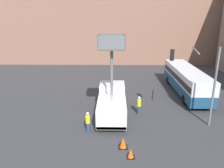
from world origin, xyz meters
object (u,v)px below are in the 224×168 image
at_px(road_worker_near_truck, 88,122).
at_px(traffic_cone_near_truck, 123,143).
at_px(road_worker_directing, 139,105).
at_px(utility_truck, 112,101).
at_px(traffic_light_pole, 200,74).
at_px(city_bus, 186,79).
at_px(traffic_cone_mid_road, 131,154).

distance_m(road_worker_near_truck, traffic_cone_near_truck, 3.52).
bearing_deg(road_worker_near_truck, road_worker_directing, 151.21).
bearing_deg(utility_truck, traffic_light_pole, -11.13).
relative_size(utility_truck, road_worker_near_truck, 4.36).
xyz_separation_m(utility_truck, traffic_light_pole, (7.15, -1.41, 2.99)).
height_order(utility_truck, traffic_light_pole, utility_truck).
bearing_deg(city_bus, road_worker_near_truck, 150.60).
xyz_separation_m(traffic_light_pole, road_worker_directing, (-4.60, 1.90, -3.61)).
height_order(utility_truck, road_worker_directing, utility_truck).
bearing_deg(road_worker_near_truck, traffic_cone_near_truck, 75.65).
relative_size(traffic_light_pole, traffic_cone_mid_road, 10.85).
xyz_separation_m(road_worker_directing, traffic_cone_mid_road, (-1.22, -6.67, -0.60)).
distance_m(city_bus, traffic_cone_near_truck, 14.19).
bearing_deg(traffic_cone_mid_road, road_worker_directing, 79.64).
bearing_deg(road_worker_near_truck, city_bus, 155.60).
relative_size(road_worker_near_truck, traffic_cone_mid_road, 2.82).
distance_m(city_bus, traffic_light_pole, 8.66).
xyz_separation_m(city_bus, traffic_cone_near_truck, (-7.92, -11.69, -1.41)).
relative_size(traffic_light_pole, traffic_cone_near_truck, 8.88).
bearing_deg(traffic_light_pole, traffic_cone_mid_road, -140.65).
distance_m(city_bus, road_worker_directing, 8.80).
distance_m(utility_truck, city_bus, 11.02).
height_order(traffic_light_pole, traffic_cone_near_truck, traffic_light_pole).
distance_m(road_worker_near_truck, traffic_cone_mid_road, 4.63).
height_order(traffic_cone_near_truck, traffic_cone_mid_road, traffic_cone_near_truck).
bearing_deg(traffic_light_pole, traffic_cone_near_truck, -149.93).
bearing_deg(traffic_cone_near_truck, city_bus, 55.90).
relative_size(road_worker_near_truck, traffic_cone_near_truck, 2.31).
bearing_deg(road_worker_directing, city_bus, -88.33).
xyz_separation_m(city_bus, road_worker_near_truck, (-10.66, -9.54, -0.90)).
distance_m(city_bus, road_worker_near_truck, 14.33).
height_order(city_bus, traffic_cone_near_truck, city_bus).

